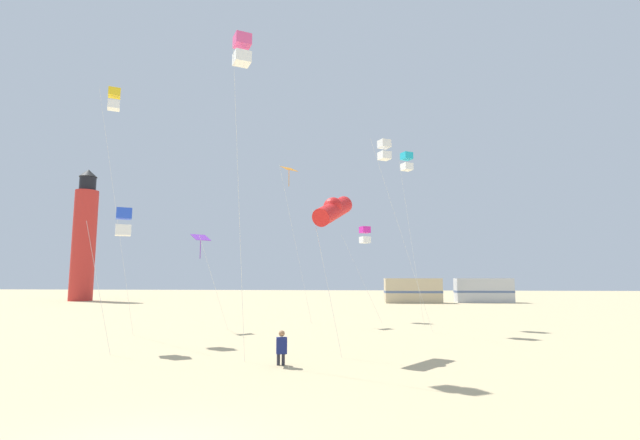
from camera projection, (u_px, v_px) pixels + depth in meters
name	position (u px, v px, depth m)	size (l,w,h in m)	color
kite_flyer_standing	(281.00, 347.00, 14.78)	(0.42, 0.55, 1.16)	navy
kite_diamond_orange	(289.00, 175.00, 30.25)	(2.21, 2.21, 10.27)	silver
kite_box_gold	(114.00, 100.00, 24.37)	(2.08, 2.08, 12.91)	silver
kite_tube_scarlet	(333.00, 210.00, 17.76)	(1.54, 2.58, 6.18)	silver
kite_box_rainbow	(242.00, 50.00, 17.22)	(0.82, 0.82, 11.98)	silver
kite_box_magenta	(365.00, 235.00, 31.40)	(2.63, 2.02, 6.37)	silver
kite_box_white	(384.00, 150.00, 26.28)	(3.18, 2.74, 10.75)	silver
kite_diamond_violet	(201.00, 240.00, 25.56)	(2.16, 2.16, 5.31)	silver
kite_box_cyan	(407.00, 162.00, 28.97)	(1.30, 1.15, 10.77)	silver
kite_box_blue	(124.00, 222.00, 18.92)	(1.83, 1.74, 5.73)	silver
lighthouse_distant	(84.00, 238.00, 57.95)	(2.80, 2.80, 16.80)	red
rv_van_tan	(413.00, 291.00, 52.40)	(6.53, 2.60, 2.80)	#C6B28C
rv_van_silver	(483.00, 290.00, 53.23)	(6.45, 2.36, 2.80)	#B7BABF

